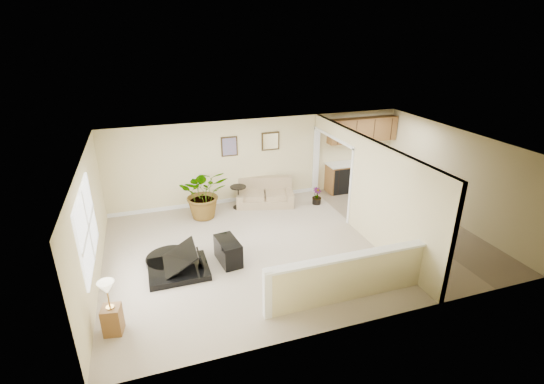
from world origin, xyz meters
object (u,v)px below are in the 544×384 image
object	(u,v)px
palm_plant	(204,193)
lamp_stand	(111,312)
loveseat	(264,192)
small_plant	(317,197)
piano_bench	(228,251)
piano	(175,250)
accent_table	(238,194)

from	to	relation	value
palm_plant	lamp_stand	world-z (taller)	palm_plant
loveseat	small_plant	world-z (taller)	loveseat
loveseat	palm_plant	bearing A→B (deg)	-152.57
piano_bench	small_plant	size ratio (longest dim) A/B	1.61
piano	loveseat	xyz separation A→B (m)	(2.90, 2.81, -0.14)
loveseat	small_plant	distance (m)	1.59
piano	piano_bench	world-z (taller)	piano
piano	palm_plant	bearing A→B (deg)	66.34
loveseat	lamp_stand	size ratio (longest dim) A/B	1.85
palm_plant	lamp_stand	distance (m)	4.65
accent_table	palm_plant	distance (m)	1.10
accent_table	lamp_stand	world-z (taller)	lamp_stand
loveseat	palm_plant	distance (m)	1.92
piano	lamp_stand	xyz separation A→B (m)	(-1.23, -1.62, -0.06)
piano	lamp_stand	bearing A→B (deg)	-127.20
piano	palm_plant	distance (m)	2.65
accent_table	palm_plant	world-z (taller)	palm_plant
accent_table	piano	bearing A→B (deg)	-127.49
accent_table	palm_plant	xyz separation A→B (m)	(-1.02, -0.29, 0.28)
lamp_stand	piano	bearing A→B (deg)	52.92
accent_table	loveseat	bearing A→B (deg)	7.39
piano_bench	loveseat	bearing A→B (deg)	58.55
piano	small_plant	distance (m)	4.93
piano_bench	lamp_stand	world-z (taller)	lamp_stand
lamp_stand	palm_plant	bearing A→B (deg)	60.57
palm_plant	lamp_stand	xyz separation A→B (m)	(-2.28, -4.04, -0.27)
accent_table	palm_plant	bearing A→B (deg)	-164.36
lamp_stand	small_plant	bearing A→B (deg)	34.64
piano	accent_table	world-z (taller)	piano
lamp_stand	accent_table	bearing A→B (deg)	52.66
small_plant	lamp_stand	bearing A→B (deg)	-145.36
piano_bench	small_plant	distance (m)	3.95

